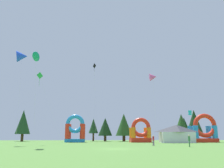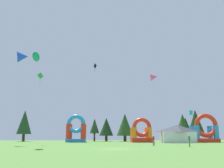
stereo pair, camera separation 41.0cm
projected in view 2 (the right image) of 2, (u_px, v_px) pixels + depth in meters
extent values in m
plane|color=#548438|center=(116.00, 149.00, 32.87)|extent=(120.00, 120.00, 0.00)
ellipsoid|color=#0C7F7A|center=(36.00, 57.00, 40.12)|extent=(1.53, 3.25, 1.47)
cylinder|color=silver|center=(35.00, 102.00, 40.55)|extent=(0.40, 3.84, 14.17)
pyramid|color=green|center=(40.00, 76.00, 53.03)|extent=(0.90, 0.86, 1.08)
cylinder|color=green|center=(40.00, 82.00, 52.73)|extent=(0.04, 0.04, 2.42)
cylinder|color=silver|center=(51.00, 109.00, 51.61)|extent=(5.37, 0.19, 14.12)
cone|color=blue|center=(23.00, 57.00, 50.06)|extent=(2.92, 2.89, 2.54)
cylinder|color=silver|center=(20.00, 97.00, 45.69)|extent=(1.70, 5.47, 17.28)
cube|color=#19B7CC|center=(191.00, 114.00, 60.55)|extent=(0.95, 0.95, 0.50)
cube|color=#19B7CC|center=(191.00, 111.00, 60.67)|extent=(0.95, 0.95, 0.50)
cylinder|color=silver|center=(192.00, 128.00, 59.40)|extent=(0.58, 0.98, 7.16)
cone|color=#EA599E|center=(154.00, 77.00, 62.14)|extent=(2.09, 2.09, 2.06)
cylinder|color=silver|center=(156.00, 108.00, 59.34)|extent=(0.29, 2.42, 16.05)
pyramid|color=black|center=(95.00, 66.00, 58.70)|extent=(0.77, 0.93, 0.94)
cylinder|color=black|center=(95.00, 69.00, 58.60)|extent=(0.04, 0.04, 1.44)
cylinder|color=silver|center=(96.00, 104.00, 58.69)|extent=(0.63, 3.55, 17.78)
cylinder|color=#33723F|center=(190.00, 144.00, 38.29)|extent=(0.18, 0.18, 0.90)
cylinder|color=#33723F|center=(189.00, 144.00, 38.13)|extent=(0.18, 0.18, 0.90)
cylinder|color=#33723F|center=(189.00, 139.00, 38.37)|extent=(0.44, 0.44, 0.71)
sphere|color=beige|center=(189.00, 135.00, 38.47)|extent=(0.24, 0.24, 0.24)
cylinder|color=#724C8C|center=(153.00, 143.00, 42.63)|extent=(0.17, 0.17, 0.87)
cylinder|color=#724C8C|center=(154.00, 143.00, 42.55)|extent=(0.17, 0.17, 0.87)
cylinder|color=#B21E26|center=(153.00, 139.00, 42.75)|extent=(0.42, 0.42, 0.69)
sphere|color=beige|center=(153.00, 136.00, 42.84)|extent=(0.24, 0.24, 0.24)
cube|color=red|center=(204.00, 140.00, 64.19)|extent=(6.34, 4.90, 0.97)
cylinder|color=#268CD8|center=(197.00, 132.00, 62.75)|extent=(1.37, 1.37, 3.23)
cylinder|color=#268CD8|center=(216.00, 132.00, 63.03)|extent=(1.37, 1.37, 3.23)
cylinder|color=#268CD8|center=(192.00, 132.00, 66.20)|extent=(1.37, 1.37, 3.23)
cylinder|color=#268CD8|center=(210.00, 132.00, 66.48)|extent=(1.37, 1.37, 3.23)
torus|color=red|center=(206.00, 125.00, 63.22)|extent=(6.07, 1.10, 6.07)
cube|color=red|center=(141.00, 140.00, 64.23)|extent=(5.14, 4.40, 1.12)
cylinder|color=orange|center=(134.00, 133.00, 62.95)|extent=(1.23, 1.23, 2.62)
cylinder|color=orange|center=(150.00, 133.00, 63.17)|extent=(1.23, 1.23, 2.62)
cylinder|color=orange|center=(133.00, 133.00, 66.04)|extent=(1.23, 1.23, 2.62)
cylinder|color=orange|center=(147.00, 133.00, 66.26)|extent=(1.23, 1.23, 2.62)
torus|color=red|center=(142.00, 127.00, 63.32)|extent=(4.89, 0.98, 4.89)
cube|color=#268CD8|center=(76.00, 140.00, 65.34)|extent=(5.04, 4.49, 0.84)
cylinder|color=red|center=(68.00, 131.00, 64.12)|extent=(1.26, 1.26, 3.84)
cylinder|color=red|center=(83.00, 131.00, 64.34)|extent=(1.26, 1.26, 3.84)
cylinder|color=red|center=(70.00, 132.00, 67.29)|extent=(1.26, 1.26, 3.84)
cylinder|color=red|center=(84.00, 132.00, 67.50)|extent=(1.26, 1.26, 3.84)
torus|color=#268CD8|center=(76.00, 124.00, 64.62)|extent=(4.79, 1.01, 4.79)
cube|color=silver|center=(178.00, 137.00, 59.57)|extent=(7.86, 3.97, 2.54)
pyramid|color=#3F3F47|center=(177.00, 128.00, 59.99)|extent=(7.86, 3.97, 1.69)
cylinder|color=#4C331E|center=(23.00, 138.00, 72.86)|extent=(0.78, 0.78, 2.12)
cone|color=#1E4221|center=(25.00, 122.00, 73.79)|extent=(4.33, 4.33, 7.02)
cylinder|color=#4C331E|center=(94.00, 137.00, 75.52)|extent=(0.52, 0.52, 2.35)
cone|color=#1E4221|center=(95.00, 126.00, 76.21)|extent=(2.90, 2.90, 4.47)
cylinder|color=#4C331E|center=(106.00, 139.00, 75.02)|extent=(0.77, 0.77, 1.62)
cone|color=#193819|center=(106.00, 127.00, 75.73)|extent=(4.27, 4.27, 5.37)
cylinder|color=#4C331E|center=(125.00, 139.00, 73.82)|extent=(0.88, 0.88, 1.62)
cone|color=#234C1E|center=(125.00, 125.00, 74.65)|extent=(4.91, 4.91, 6.58)
cylinder|color=#4C331E|center=(183.00, 137.00, 74.28)|extent=(0.73, 0.73, 2.72)
cone|color=#234C1E|center=(183.00, 123.00, 75.11)|extent=(4.04, 4.04, 5.42)
cylinder|color=#4C331E|center=(186.00, 137.00, 78.17)|extent=(0.68, 0.68, 2.25)
cone|color=#193819|center=(186.00, 126.00, 78.91)|extent=(3.76, 3.76, 5.10)
cylinder|color=#4C331E|center=(197.00, 138.00, 75.09)|extent=(0.91, 0.91, 2.04)
cone|color=#193819|center=(196.00, 122.00, 76.05)|extent=(5.03, 5.03, 7.44)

